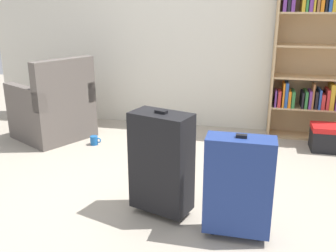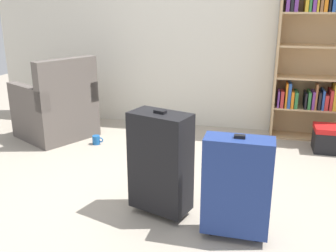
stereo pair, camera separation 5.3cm
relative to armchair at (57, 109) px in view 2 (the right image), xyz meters
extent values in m
plane|color=#9E9384|center=(1.49, -1.21, -0.32)|extent=(9.19, 9.19, 0.00)
cube|color=beige|center=(1.49, 0.82, 0.98)|extent=(5.25, 0.10, 2.60)
cube|color=tan|center=(2.33, 0.61, 0.69)|extent=(0.02, 0.29, 2.01)
cube|color=tan|center=(2.92, 0.74, 0.69)|extent=(1.19, 0.02, 2.01)
cube|color=tan|center=(2.92, 0.61, -0.31)|extent=(1.15, 0.27, 0.02)
cube|color=tan|center=(2.92, 0.61, 0.03)|extent=(1.15, 0.27, 0.02)
cube|color=tan|center=(2.92, 0.61, 0.36)|extent=(1.15, 0.27, 0.02)
cube|color=#66337F|center=(2.38, 0.57, 0.13)|extent=(0.02, 0.18, 0.18)
cube|color=#B22D2D|center=(2.42, 0.56, 0.13)|extent=(0.03, 0.17, 0.18)
cube|color=orange|center=(2.46, 0.58, 0.17)|extent=(0.02, 0.20, 0.27)
cube|color=#264C99|center=(2.49, 0.58, 0.17)|extent=(0.03, 0.20, 0.27)
cube|color=orange|center=(2.53, 0.58, 0.13)|extent=(0.03, 0.21, 0.18)
cube|color=#2D7238|center=(2.57, 0.59, 0.13)|extent=(0.03, 0.22, 0.18)
cube|color=black|center=(2.66, 0.60, 0.12)|extent=(0.02, 0.24, 0.17)
cube|color=#2D7238|center=(2.70, 0.60, 0.13)|extent=(0.03, 0.24, 0.18)
cube|color=#66337F|center=(2.74, 0.58, 0.13)|extent=(0.03, 0.20, 0.19)
cube|color=brown|center=(2.77, 0.56, 0.17)|extent=(0.02, 0.16, 0.27)
cube|color=black|center=(2.80, 0.59, 0.13)|extent=(0.03, 0.23, 0.19)
cube|color=#264C99|center=(2.84, 0.59, 0.14)|extent=(0.02, 0.23, 0.21)
cube|color=#B22D2D|center=(2.87, 0.56, 0.12)|extent=(0.04, 0.17, 0.16)
cube|color=#B22D2D|center=(2.92, 0.59, 0.14)|extent=(0.03, 0.23, 0.21)
cube|color=gold|center=(2.96, 0.59, 0.17)|extent=(0.04, 0.22, 0.27)
cube|color=#66337F|center=(2.39, 0.56, 1.15)|extent=(0.04, 0.17, 0.21)
cube|color=#66337F|center=(2.47, 0.56, 1.13)|extent=(0.04, 0.16, 0.19)
cube|color=gold|center=(2.57, 0.59, 1.13)|extent=(0.03, 0.22, 0.18)
cube|color=#2D7238|center=(2.61, 0.57, 1.13)|extent=(0.02, 0.19, 0.18)
cube|color=#66337F|center=(2.64, 0.57, 1.16)|extent=(0.04, 0.18, 0.23)
cube|color=gold|center=(2.68, 0.58, 1.14)|extent=(0.02, 0.19, 0.20)
cube|color=brown|center=(2.71, 0.57, 1.14)|extent=(0.03, 0.18, 0.21)
cube|color=orange|center=(2.75, 0.57, 1.15)|extent=(0.03, 0.18, 0.22)
cube|color=black|center=(2.79, 0.59, 1.14)|extent=(0.02, 0.23, 0.19)
cube|color=#59514C|center=(-0.04, 0.02, -0.12)|extent=(0.95, 0.95, 0.40)
cube|color=gray|center=(-0.04, 0.02, 0.12)|extent=(0.75, 0.72, 0.08)
cube|color=#59514C|center=(0.22, -0.12, 0.33)|extent=(0.45, 0.67, 0.50)
cube|color=#59514C|center=(0.11, 0.28, 0.19)|extent=(0.66, 0.43, 0.22)
cube|color=#59514C|center=(-0.18, -0.24, 0.19)|extent=(0.66, 0.43, 0.22)
cylinder|color=#1959A5|center=(0.51, -0.14, -0.27)|extent=(0.08, 0.08, 0.10)
torus|color=#1959A5|center=(0.57, -0.14, -0.26)|extent=(0.06, 0.01, 0.06)
cube|color=black|center=(2.94, 0.23, -0.20)|extent=(0.39, 0.27, 0.23)
cube|color=red|center=(2.94, 0.23, -0.08)|extent=(0.40, 0.28, 0.05)
cube|color=black|center=(1.54, -1.34, 0.08)|extent=(0.46, 0.34, 0.70)
cube|color=black|center=(1.54, -1.34, 0.44)|extent=(0.09, 0.07, 0.02)
cylinder|color=black|center=(1.40, -1.29, -0.29)|extent=(0.06, 0.06, 0.05)
cylinder|color=black|center=(1.68, -1.38, -0.29)|extent=(0.06, 0.06, 0.05)
cube|color=navy|center=(2.07, -1.51, 0.05)|extent=(0.42, 0.19, 0.63)
cube|color=black|center=(2.07, -1.51, 0.37)|extent=(0.07, 0.04, 0.02)
cylinder|color=black|center=(1.93, -1.51, -0.29)|extent=(0.05, 0.05, 0.05)
cylinder|color=black|center=(2.22, -1.51, -0.29)|extent=(0.05, 0.05, 0.05)
camera|label=1|loc=(2.10, -3.69, 1.12)|focal=40.69mm
camera|label=2|loc=(2.16, -3.67, 1.12)|focal=40.69mm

